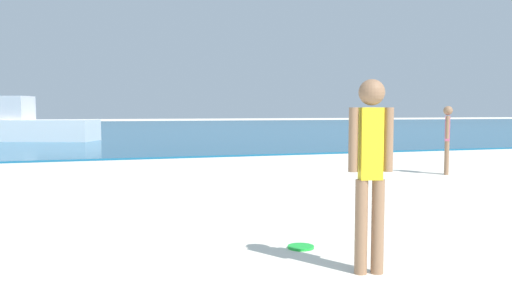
{
  "coord_description": "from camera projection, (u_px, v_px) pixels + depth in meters",
  "views": [
    {
      "loc": [
        -2.36,
        -0.46,
        1.42
      ],
      "look_at": [
        0.01,
        6.55,
        0.83
      ],
      "focal_mm": 36.96,
      "sensor_mm": 36.0,
      "label": 1
    }
  ],
  "objects": [
    {
      "name": "frisbee",
      "position": [
        301.0,
        247.0,
        5.49
      ],
      "size": [
        0.27,
        0.27,
        0.03
      ],
      "primitive_type": "cylinder",
      "color": "green",
      "rests_on": "ground"
    },
    {
      "name": "person_distant",
      "position": [
        447.0,
        136.0,
        11.82
      ],
      "size": [
        0.25,
        0.29,
        1.54
      ],
      "rotation": [
        0.0,
        0.0,
        4.03
      ],
      "color": "#936B4C",
      "rests_on": "ground"
    },
    {
      "name": "water",
      "position": [
        108.0,
        128.0,
        44.08
      ],
      "size": [
        160.0,
        60.0,
        0.06
      ],
      "primitive_type": "cube",
      "color": "#14567F",
      "rests_on": "ground"
    },
    {
      "name": "boat_near",
      "position": [
        24.0,
        125.0,
        24.32
      ],
      "size": [
        6.35,
        4.15,
        2.06
      ],
      "rotation": [
        0.0,
        0.0,
        -0.4
      ],
      "color": "white",
      "rests_on": "water"
    },
    {
      "name": "person_standing",
      "position": [
        371.0,
        164.0,
        4.56
      ],
      "size": [
        0.38,
        0.23,
        1.7
      ],
      "rotation": [
        0.0,
        0.0,
        6.03
      ],
      "color": "#936B4C",
      "rests_on": "ground"
    }
  ]
}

